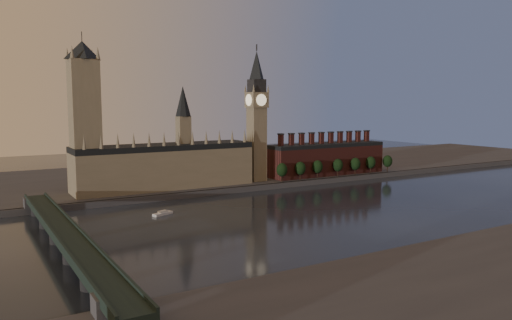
# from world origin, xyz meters

# --- Properties ---
(ground) EXTENTS (900.00, 900.00, 0.00)m
(ground) POSITION_xyz_m (0.00, 0.00, 0.00)
(ground) COLOR black
(ground) RESTS_ON ground
(north_bank) EXTENTS (900.00, 182.00, 4.00)m
(north_bank) POSITION_xyz_m (0.00, 178.04, 2.00)
(north_bank) COLOR #424246
(north_bank) RESTS_ON ground
(palace_of_westminster) EXTENTS (130.00, 30.30, 74.00)m
(palace_of_westminster) POSITION_xyz_m (-64.41, 114.91, 21.63)
(palace_of_westminster) COLOR #7F715B
(palace_of_westminster) RESTS_ON north_bank
(victoria_tower) EXTENTS (24.00, 24.00, 108.00)m
(victoria_tower) POSITION_xyz_m (-120.00, 115.00, 59.09)
(victoria_tower) COLOR #7F715B
(victoria_tower) RESTS_ON north_bank
(big_ben) EXTENTS (15.00, 15.00, 107.00)m
(big_ben) POSITION_xyz_m (10.00, 110.00, 56.83)
(big_ben) COLOR #7F715B
(big_ben) RESTS_ON north_bank
(chimney_block) EXTENTS (110.00, 25.00, 37.00)m
(chimney_block) POSITION_xyz_m (80.00, 110.00, 17.82)
(chimney_block) COLOR #5B2522
(chimney_block) RESTS_ON north_bank
(embankment_tree_0) EXTENTS (8.60, 8.60, 14.88)m
(embankment_tree_0) POSITION_xyz_m (23.81, 94.38, 13.47)
(embankment_tree_0) COLOR black
(embankment_tree_0) RESTS_ON north_bank
(embankment_tree_1) EXTENTS (8.60, 8.60, 14.88)m
(embankment_tree_1) POSITION_xyz_m (41.74, 94.63, 13.47)
(embankment_tree_1) COLOR black
(embankment_tree_1) RESTS_ON north_bank
(embankment_tree_2) EXTENTS (8.60, 8.60, 14.88)m
(embankment_tree_2) POSITION_xyz_m (59.53, 95.11, 13.47)
(embankment_tree_2) COLOR black
(embankment_tree_2) RESTS_ON north_bank
(embankment_tree_3) EXTENTS (8.60, 8.60, 14.88)m
(embankment_tree_3) POSITION_xyz_m (80.81, 94.73, 13.47)
(embankment_tree_3) COLOR black
(embankment_tree_3) RESTS_ON north_bank
(embankment_tree_4) EXTENTS (8.60, 8.60, 14.88)m
(embankment_tree_4) POSITION_xyz_m (99.50, 93.82, 13.47)
(embankment_tree_4) COLOR black
(embankment_tree_4) RESTS_ON north_bank
(embankment_tree_5) EXTENTS (8.60, 8.60, 14.88)m
(embankment_tree_5) POSITION_xyz_m (118.22, 94.71, 13.47)
(embankment_tree_5) COLOR black
(embankment_tree_5) RESTS_ON north_bank
(embankment_tree_6) EXTENTS (8.60, 8.60, 14.88)m
(embankment_tree_6) POSITION_xyz_m (138.03, 94.00, 13.47)
(embankment_tree_6) COLOR black
(embankment_tree_6) RESTS_ON north_bank
(westminster_bridge) EXTENTS (14.00, 200.00, 11.55)m
(westminster_bridge) POSITION_xyz_m (-155.00, -2.70, 7.44)
(westminster_bridge) COLOR black
(westminster_bridge) RESTS_ON ground
(river_boat) EXTENTS (13.49, 8.20, 2.61)m
(river_boat) POSITION_xyz_m (-91.83, 47.90, 1.00)
(river_boat) COLOR silver
(river_boat) RESTS_ON ground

